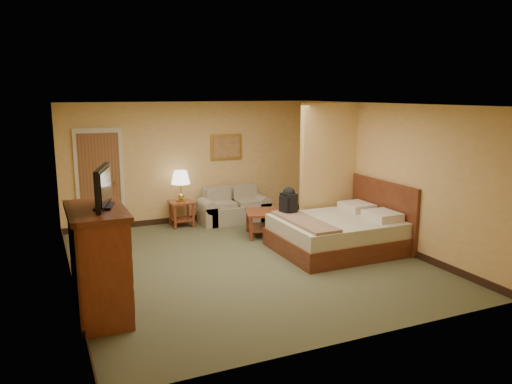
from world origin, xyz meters
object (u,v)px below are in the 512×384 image
loveseat (234,210)px  dresser (99,262)px  coffee_table (266,218)px  bed (341,232)px

loveseat → dresser: (-3.26, -3.71, 0.46)m
dresser → coffee_table: bearing=35.2°
loveseat → coffee_table: size_ratio=1.57×
dresser → loveseat: bearing=48.7°
loveseat → bed: size_ratio=0.69×
loveseat → bed: 2.86m
coffee_table → bed: bearing=-58.3°
coffee_table → bed: size_ratio=0.44×
loveseat → coffee_table: bearing=-82.1°
coffee_table → dresser: 4.22m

